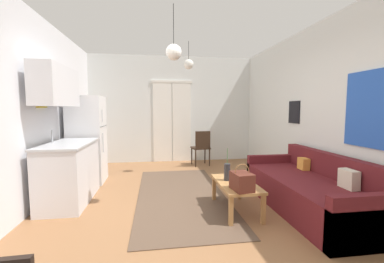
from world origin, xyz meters
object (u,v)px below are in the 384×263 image
bamboo_vase (227,172)px  handbag (242,181)px  accent_chair (201,146)px  pendant_lamp_far (189,64)px  couch (312,191)px  coffee_table (236,186)px  refrigerator (87,140)px  pendant_lamp_near (174,52)px

bamboo_vase → handbag: size_ratio=1.38×
accent_chair → pendant_lamp_far: bearing=53.7°
couch → coffee_table: size_ratio=2.30×
coffee_table → refrigerator: size_ratio=0.57×
coffee_table → refrigerator: 3.00m
accent_chair → pendant_lamp_far: 2.06m
accent_chair → bamboo_vase: bearing=79.3°
handbag → refrigerator: 3.16m
pendant_lamp_far → accent_chair: bearing=61.8°
refrigerator → couch: bearing=-28.2°
refrigerator → pendant_lamp_far: bearing=7.1°
bamboo_vase → refrigerator: refrigerator is taller
pendant_lamp_near → bamboo_vase: bearing=-6.4°
couch → pendant_lamp_far: size_ratio=3.82×
refrigerator → pendant_lamp_near: bearing=-44.7°
couch → refrigerator: 3.98m
coffee_table → accent_chair: 2.78m
coffee_table → bamboo_vase: (-0.10, 0.11, 0.18)m
accent_chair → pendant_lamp_near: size_ratio=1.18×
coffee_table → handbag: (-0.04, -0.33, 0.17)m
couch → refrigerator: refrigerator is taller
couch → bamboo_vase: bamboo_vase is taller
pendant_lamp_near → pendant_lamp_far: same height
coffee_table → pendant_lamp_far: (-0.40, 1.99, 2.00)m
coffee_table → pendant_lamp_near: pendant_lamp_near is taller
refrigerator → pendant_lamp_near: pendant_lamp_near is taller
pendant_lamp_near → accent_chair: bearing=71.4°
handbag → pendant_lamp_near: pendant_lamp_near is taller
coffee_table → bamboo_vase: bamboo_vase is taller
coffee_table → pendant_lamp_far: size_ratio=1.66×
refrigerator → pendant_lamp_far: 2.53m
bamboo_vase → refrigerator: bearing=144.7°
handbag → accent_chair: (0.06, 3.11, -0.02)m
coffee_table → handbag: bearing=-96.2°
couch → coffee_table: (-1.08, 0.12, 0.08)m
coffee_table → refrigerator: (-2.40, 1.74, 0.48)m
pendant_lamp_near → pendant_lamp_far: bearing=76.1°
couch → bamboo_vase: (-1.17, 0.23, 0.26)m
handbag → pendant_lamp_far: bearing=98.8°
handbag → pendant_lamp_far: 2.98m
couch → accent_chair: accent_chair is taller
refrigerator → accent_chair: 2.66m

